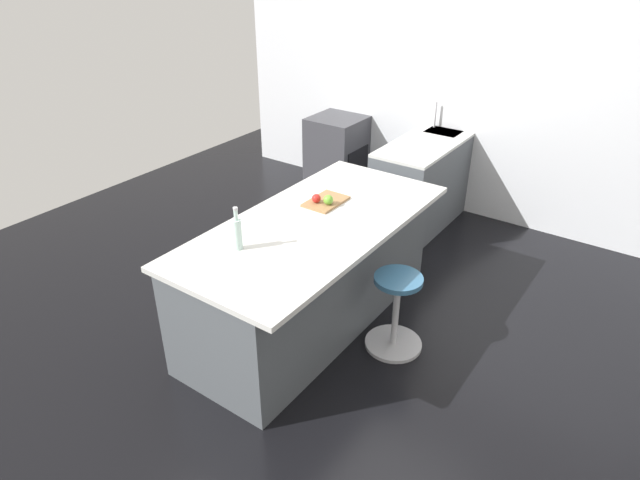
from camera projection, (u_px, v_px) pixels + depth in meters
ground_plane at (323, 315)px, 4.63m from camera, size 7.44×7.44×0.00m
interior_partition_left at (466, 87)px, 5.83m from camera, size 0.12×5.72×2.76m
sink_cabinet at (433, 175)px, 6.09m from camera, size 1.85×0.60×1.20m
oven_range at (337, 153)px, 6.74m from camera, size 0.60×0.61×0.89m
kitchen_island at (310, 271)px, 4.37m from camera, size 2.33×1.10×0.92m
stool_by_window at (395, 314)px, 4.15m from camera, size 0.44×0.44×0.63m
cutting_board at (326, 201)px, 4.41m from camera, size 0.36×0.24×0.02m
apple_red at (316, 198)px, 4.36m from camera, size 0.07×0.07×0.07m
apple_green at (328, 200)px, 4.33m from camera, size 0.08×0.08×0.08m
water_bottle at (237, 233)px, 3.72m from camera, size 0.06×0.06×0.31m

